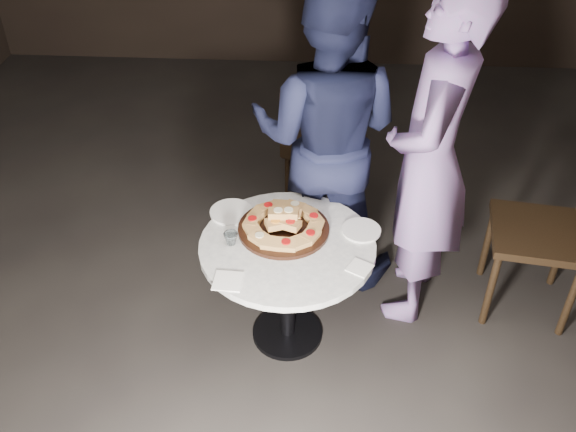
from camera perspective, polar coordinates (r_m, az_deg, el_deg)
The scene contains 13 objects.
floor at distance 3.60m, azimuth -0.16°, elevation -9.76°, with size 7.00×7.00×0.00m, color black.
table at distance 3.18m, azimuth -0.05°, elevation -4.12°, with size 1.00×1.00×0.65m.
serving_board at distance 3.18m, azimuth -0.39°, elevation -1.14°, with size 0.45×0.45×0.02m, color black.
focaccia_pile at distance 3.15m, azimuth -0.36°, elevation -0.53°, with size 0.41×0.40×0.11m.
plate_left at distance 3.31m, azimuth -5.07°, elevation 0.37°, with size 0.22×0.22×0.01m, color white.
plate_right at distance 3.20m, azimuth 6.53°, elevation -1.26°, with size 0.20×0.20×0.01m, color white.
water_glass at distance 3.10m, azimuth -5.10°, elevation -2.01°, with size 0.07×0.07×0.06m, color silver.
napkin_near at distance 2.92m, azimuth -5.37°, elevation -5.78°, with size 0.13×0.13×0.01m, color white.
napkin_far at distance 2.99m, azimuth 6.39°, elevation -4.60°, with size 0.10×0.10×0.01m, color white.
chair_far at distance 4.09m, azimuth 2.85°, elevation 6.41°, with size 0.56×0.57×0.92m.
chair_right at distance 3.61m, azimuth 23.24°, elevation -0.65°, with size 0.56×0.54×1.02m.
diner_navy at distance 3.48m, azimuth 3.42°, elevation 7.13°, with size 0.86×0.67×1.77m, color #141831.
diner_teal at distance 3.24m, azimuth 12.52°, elevation 4.78°, with size 0.68×0.45×1.87m, color #7C63A0.
Camera 1 is at (0.16, -2.43, 2.64)m, focal length 40.00 mm.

